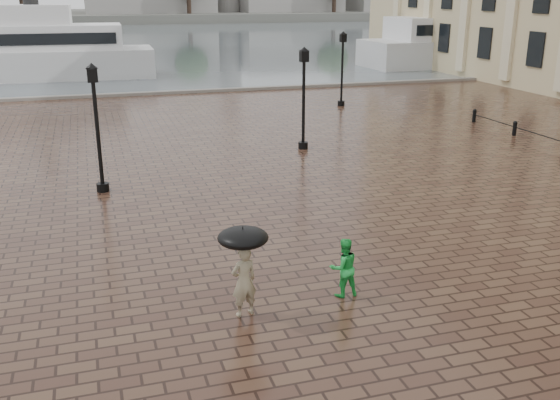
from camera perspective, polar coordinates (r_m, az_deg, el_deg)
name	(u,v)px	position (r m, az deg, el deg)	size (l,w,h in m)	color
ground	(375,289)	(15.37, 8.70, -8.06)	(300.00, 300.00, 0.00)	#3A231A
harbour_water	(124,37)	(104.71, -14.10, 14.24)	(240.00, 240.00, 0.00)	#464E55
quay_edge	(180,93)	(45.25, -9.16, 9.61)	(80.00, 0.60, 0.30)	slate
far_shore	(106,16)	(172.51, -15.64, 15.93)	(300.00, 60.00, 2.00)	#4C4C47
street_lamps	(191,91)	(30.50, -8.18, 9.85)	(21.44, 14.44, 4.40)	black
adult_pedestrian	(244,281)	(13.74, -3.32, -7.43)	(0.59, 0.39, 1.63)	gray
child_pedestrian	(344,267)	(14.68, 5.84, -6.15)	(0.70, 0.54, 1.44)	green
ferry_far	(489,37)	(66.72, 18.60, 13.92)	(26.17, 7.17, 8.51)	silver
umbrella	(243,238)	(13.32, -3.41, -3.46)	(1.10, 1.10, 1.12)	black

